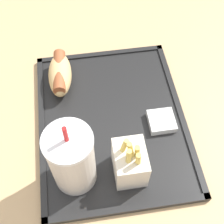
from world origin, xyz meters
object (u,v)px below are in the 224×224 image
at_px(fries_carton, 130,162).
at_px(hot_dog_far, 60,74).
at_px(sauce_cup_mayo, 162,121).
at_px(soda_cup, 72,160).

bearing_deg(fries_carton, hot_dog_far, 25.59).
distance_m(hot_dog_far, fries_carton, 0.26).
distance_m(fries_carton, sauce_cup_mayo, 0.13).
distance_m(soda_cup, fries_carton, 0.11).
distance_m(soda_cup, sauce_cup_mayo, 0.22).
height_order(soda_cup, hot_dog_far, soda_cup).
relative_size(fries_carton, sauce_cup_mayo, 2.15).
bearing_deg(hot_dog_far, soda_cup, -176.71).
bearing_deg(soda_cup, hot_dog_far, 3.29).
bearing_deg(soda_cup, sauce_cup_mayo, -64.35).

